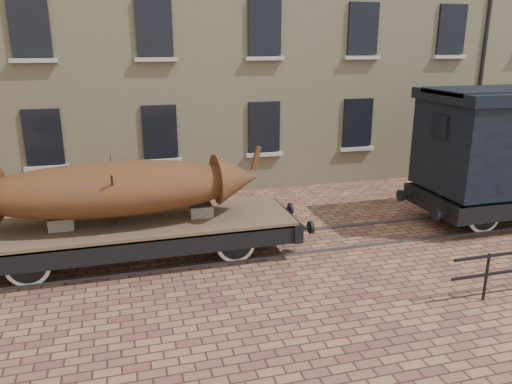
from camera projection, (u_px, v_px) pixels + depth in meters
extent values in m
plane|color=brown|center=(282.00, 244.00, 12.75)|extent=(90.00, 90.00, 0.00)
cube|color=black|center=(43.00, 137.00, 15.13)|extent=(1.10, 0.12, 1.70)
cube|color=#AFACA3|center=(47.00, 168.00, 15.35)|extent=(1.30, 0.18, 0.12)
cube|color=black|center=(160.00, 132.00, 16.04)|extent=(1.10, 0.12, 1.70)
cube|color=#AFACA3|center=(162.00, 161.00, 16.26)|extent=(1.30, 0.18, 0.12)
cube|color=black|center=(264.00, 127.00, 16.95)|extent=(1.10, 0.12, 1.70)
cube|color=#AFACA3|center=(264.00, 154.00, 17.17)|extent=(1.30, 0.18, 0.12)
cube|color=black|center=(358.00, 122.00, 17.86)|extent=(1.10, 0.12, 1.70)
cube|color=#AFACA3|center=(357.00, 149.00, 18.07)|extent=(1.30, 0.18, 0.12)
cube|color=black|center=(442.00, 119.00, 18.76)|extent=(1.10, 0.12, 1.70)
cube|color=#AFACA3|center=(440.00, 144.00, 18.98)|extent=(1.30, 0.18, 0.12)
cube|color=black|center=(29.00, 26.00, 14.21)|extent=(1.10, 0.12, 1.70)
cube|color=#AFACA3|center=(33.00, 60.00, 14.43)|extent=(1.30, 0.18, 0.12)
cube|color=black|center=(154.00, 27.00, 15.12)|extent=(1.10, 0.12, 1.70)
cube|color=#AFACA3|center=(156.00, 59.00, 15.33)|extent=(1.30, 0.18, 0.12)
cube|color=black|center=(264.00, 28.00, 16.02)|extent=(1.10, 0.12, 1.70)
cube|color=#AFACA3|center=(265.00, 58.00, 16.24)|extent=(1.30, 0.18, 0.12)
cube|color=black|center=(363.00, 29.00, 16.93)|extent=(1.10, 0.12, 1.70)
cube|color=#AFACA3|center=(362.00, 58.00, 17.15)|extent=(1.30, 0.18, 0.12)
cube|color=black|center=(452.00, 29.00, 17.84)|extent=(1.10, 0.12, 1.70)
cube|color=#AFACA3|center=(450.00, 57.00, 18.06)|extent=(1.30, 0.18, 0.12)
cube|color=#59595E|center=(291.00, 254.00, 12.08)|extent=(30.00, 0.08, 0.06)
cube|color=#59595E|center=(273.00, 233.00, 13.41)|extent=(30.00, 0.08, 0.06)
cylinder|color=black|center=(486.00, 277.00, 9.88)|extent=(0.06, 0.06, 1.00)
cube|color=brown|center=(134.00, 224.00, 11.55)|extent=(7.32, 2.15, 0.12)
cube|color=black|center=(137.00, 250.00, 10.70)|extent=(7.32, 0.16, 0.44)
cube|color=black|center=(133.00, 220.00, 12.54)|extent=(7.32, 0.16, 0.44)
cube|color=black|center=(284.00, 219.00, 12.57)|extent=(0.21, 2.24, 0.44)
cylinder|color=black|center=(304.00, 228.00, 11.96)|extent=(0.34, 0.10, 0.10)
cylinder|color=black|center=(311.00, 227.00, 12.01)|extent=(0.08, 0.31, 0.31)
cylinder|color=black|center=(285.00, 209.00, 13.31)|extent=(0.34, 0.10, 0.10)
cylinder|color=black|center=(290.00, 209.00, 13.36)|extent=(0.08, 0.31, 0.31)
cylinder|color=black|center=(32.00, 253.00, 11.10)|extent=(0.10, 1.85, 0.10)
cylinder|color=silver|center=(27.00, 266.00, 10.43)|extent=(0.94, 0.07, 0.94)
cylinder|color=black|center=(27.00, 266.00, 10.43)|extent=(0.77, 0.10, 0.77)
cube|color=black|center=(25.00, 258.00, 10.26)|extent=(0.88, 0.08, 0.10)
cylinder|color=silver|center=(37.00, 241.00, 11.76)|extent=(0.94, 0.07, 0.94)
cylinder|color=black|center=(37.00, 241.00, 11.76)|extent=(0.77, 0.10, 0.77)
cube|color=black|center=(36.00, 230.00, 11.80)|extent=(0.88, 0.08, 0.10)
cylinder|color=black|center=(229.00, 233.00, 12.26)|extent=(0.10, 1.85, 0.10)
cylinder|color=silver|center=(236.00, 244.00, 11.60)|extent=(0.94, 0.07, 0.94)
cylinder|color=black|center=(236.00, 244.00, 11.60)|extent=(0.77, 0.10, 0.77)
cube|color=black|center=(237.00, 236.00, 11.42)|extent=(0.88, 0.08, 0.10)
cylinder|color=silver|center=(223.00, 223.00, 12.93)|extent=(0.94, 0.07, 0.94)
cylinder|color=black|center=(223.00, 223.00, 12.93)|extent=(0.77, 0.10, 0.77)
cube|color=black|center=(222.00, 213.00, 12.97)|extent=(0.88, 0.08, 0.10)
cube|color=black|center=(135.00, 239.00, 11.66)|extent=(3.90, 0.06, 0.06)
cube|color=gray|center=(62.00, 223.00, 11.09)|extent=(0.54, 0.49, 0.27)
cube|color=gray|center=(201.00, 210.00, 11.90)|extent=(0.54, 0.49, 0.27)
ellipsoid|color=#553010|center=(113.00, 189.00, 11.19)|extent=(6.04, 1.91, 1.21)
cone|color=#553010|center=(237.00, 178.00, 11.90)|extent=(1.05, 1.15, 1.14)
cube|color=#553010|center=(256.00, 158.00, 11.89)|extent=(0.24, 0.13, 0.58)
cylinder|color=#402A20|center=(114.00, 201.00, 10.78)|extent=(0.05, 1.03, 1.43)
cylinder|color=#402A20|center=(114.00, 188.00, 11.68)|extent=(0.05, 1.03, 1.43)
cube|color=black|center=(498.00, 183.00, 15.55)|extent=(6.29, 0.17, 0.47)
cube|color=black|center=(432.00, 203.00, 13.67)|extent=(0.23, 2.52, 0.47)
cylinder|color=black|center=(436.00, 214.00, 12.77)|extent=(0.08, 0.34, 0.34)
cylinder|color=black|center=(401.00, 196.00, 14.32)|extent=(0.08, 0.34, 0.34)
cylinder|color=black|center=(467.00, 207.00, 14.03)|extent=(0.10, 1.99, 0.10)
cylinder|color=silver|center=(485.00, 215.00, 13.37)|extent=(1.01, 0.07, 1.01)
cylinder|color=black|center=(485.00, 215.00, 13.37)|extent=(0.83, 0.10, 0.83)
cylinder|color=silver|center=(451.00, 200.00, 14.70)|extent=(1.01, 0.07, 1.01)
cylinder|color=black|center=(451.00, 200.00, 14.70)|extent=(0.83, 0.10, 0.83)
cube|color=black|center=(440.00, 127.00, 13.06)|extent=(0.08, 0.63, 0.63)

